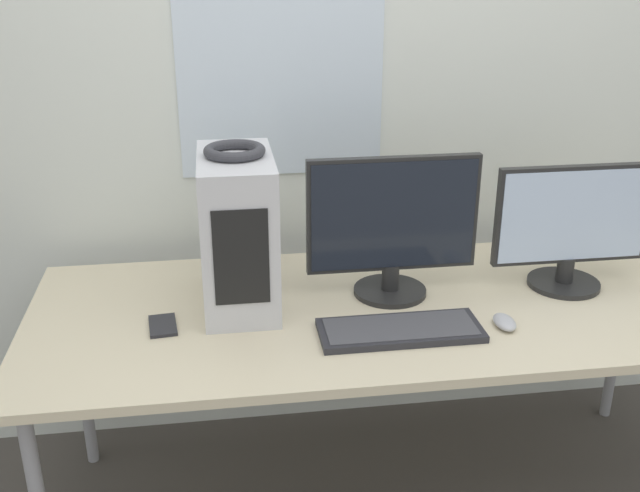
{
  "coord_description": "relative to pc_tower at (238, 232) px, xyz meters",
  "views": [
    {
      "loc": [
        -0.49,
        -1.53,
        1.75
      ],
      "look_at": [
        -0.21,
        0.43,
        0.94
      ],
      "focal_mm": 42.0,
      "sensor_mm": 36.0,
      "label": 1
    }
  ],
  "objects": [
    {
      "name": "monitor_right_near",
      "position": [
        1.02,
        -0.03,
        -0.03
      ],
      "size": [
        0.49,
        0.22,
        0.39
      ],
      "color": "black",
      "rests_on": "desk"
    },
    {
      "name": "desk",
      "position": [
        0.44,
        -0.08,
        -0.27
      ],
      "size": [
        2.14,
        0.86,
        0.74
      ],
      "color": "beige",
      "rests_on": "ground_plane"
    },
    {
      "name": "keyboard",
      "position": [
        0.43,
        -0.26,
        -0.22
      ],
      "size": [
        0.45,
        0.18,
        0.02
      ],
      "color": "#28282D",
      "rests_on": "desk"
    },
    {
      "name": "wall_back",
      "position": [
        0.44,
        0.48,
        0.39
      ],
      "size": [
        8.0,
        0.07,
        2.7
      ],
      "color": "silver",
      "rests_on": "ground_plane"
    },
    {
      "name": "cell_phone",
      "position": [
        -0.23,
        -0.13,
        -0.22
      ],
      "size": [
        0.09,
        0.13,
        0.01
      ],
      "rotation": [
        0.0,
        0.0,
        0.1
      ],
      "color": "#232328",
      "rests_on": "desk"
    },
    {
      "name": "pc_tower",
      "position": [
        0.0,
        0.0,
        0.0
      ],
      "size": [
        0.21,
        0.39,
        0.46
      ],
      "color": "silver",
      "rests_on": "desk"
    },
    {
      "name": "headphones",
      "position": [
        -0.0,
        0.0,
        0.24
      ],
      "size": [
        0.17,
        0.17,
        0.03
      ],
      "color": "#333338",
      "rests_on": "pc_tower"
    },
    {
      "name": "monitor_main",
      "position": [
        0.46,
        -0.01,
        -0.0
      ],
      "size": [
        0.52,
        0.22,
        0.44
      ],
      "color": "black",
      "rests_on": "desk"
    },
    {
      "name": "mouse",
      "position": [
        0.73,
        -0.27,
        -0.21
      ],
      "size": [
        0.06,
        0.1,
        0.03
      ],
      "color": "#B2B2B7",
      "rests_on": "desk"
    }
  ]
}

